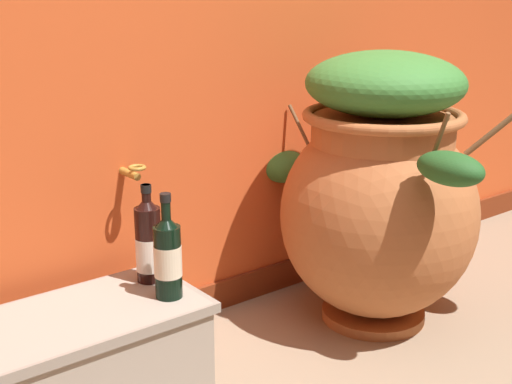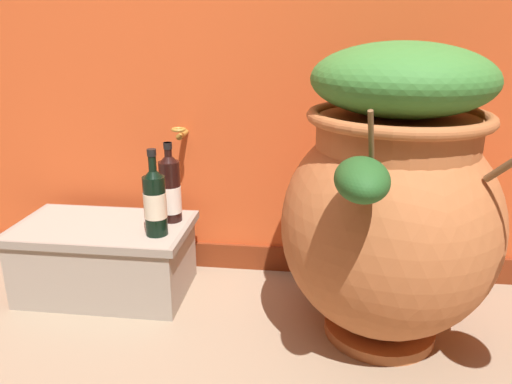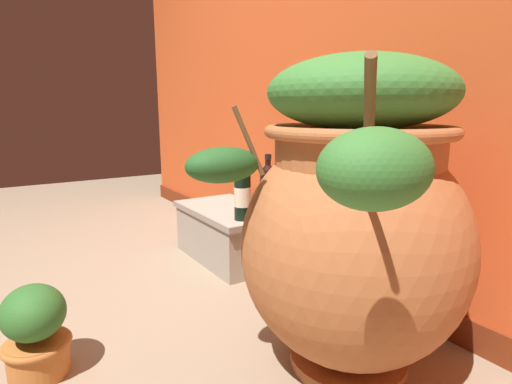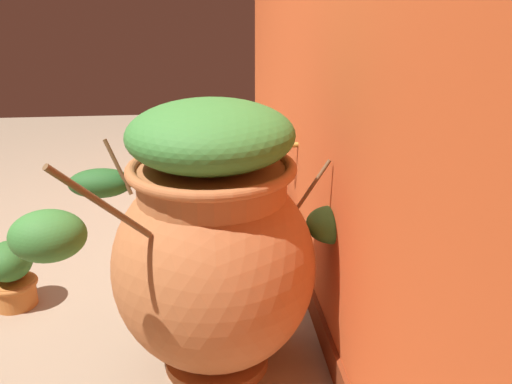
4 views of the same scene
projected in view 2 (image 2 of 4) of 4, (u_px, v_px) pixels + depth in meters
name	position (u px, v px, depth m)	size (l,w,h in m)	color
terracotta_urn	(391.00, 200.00, 1.51)	(0.83, 1.01, 0.95)	#B26638
stone_ledge	(106.00, 255.00, 1.88)	(0.66, 0.38, 0.28)	#9E9384
wine_bottle_left	(155.00, 200.00, 1.71)	(0.08, 0.08, 0.31)	black
wine_bottle_middle	(170.00, 189.00, 1.83)	(0.08, 0.08, 0.31)	black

